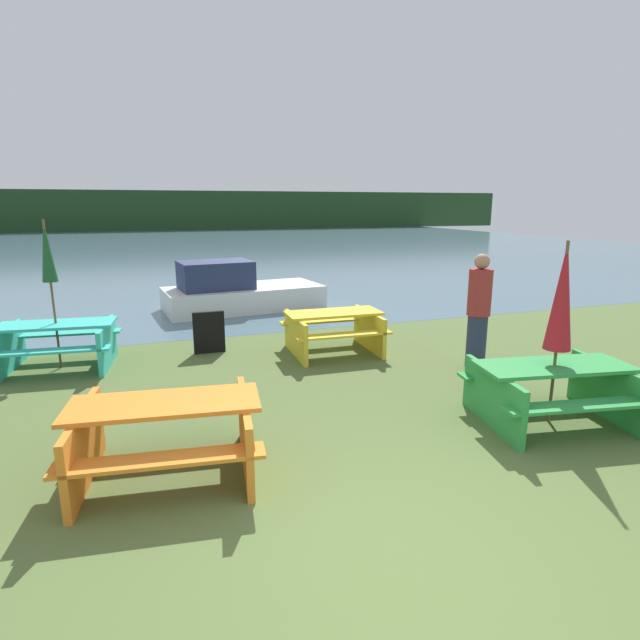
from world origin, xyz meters
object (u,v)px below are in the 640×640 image
Objects in this scene: picnic_table_yellow at (333,328)px; umbrella_darkgreen at (47,253)px; picnic_table_green at (552,387)px; picnic_table_orange at (166,430)px; picnic_table_teal at (58,341)px; person at (478,311)px; signboard at (209,332)px; boat at (236,292)px; umbrella_crimson at (562,297)px.

umbrella_darkgreen reaches higher than picnic_table_yellow.
picnic_table_green is 1.04× the size of picnic_table_orange.
picnic_table_teal is at bearing 144.67° from picnic_table_green.
picnic_table_orange is at bearing -69.20° from picnic_table_teal.
person reaches higher than picnic_table_teal.
person reaches higher than signboard.
picnic_table_green is at bearing -35.33° from umbrella_darkgreen.
umbrella_darkgreen reaches higher than picnic_table_orange.
signboard reaches higher than picnic_table_teal.
picnic_table_orange reaches higher than picnic_table_green.
signboard is (2.40, 0.07, -0.08)m from picnic_table_teal.
picnic_table_yellow is at bearing -7.90° from umbrella_darkgreen.
boat is (2.00, 7.69, -0.01)m from picnic_table_orange.
picnic_table_orange is at bearing -111.31° from boat.
signboard is (-3.58, 4.31, -0.07)m from picnic_table_green.
picnic_table_green is 2.18m from person.
picnic_table_yellow is 0.91× the size of picnic_table_teal.
picnic_table_teal is 0.79× the size of umbrella_darkgreen.
picnic_table_teal is 1.02× the size of person.
umbrella_darkgreen is (-4.51, 0.63, 1.40)m from picnic_table_yellow.
picnic_table_green is 7.46m from umbrella_darkgreen.
picnic_table_yellow is at bearing 48.47° from picnic_table_orange.
picnic_table_teal is 6.78m from person.
person is (6.41, -2.15, -0.93)m from umbrella_darkgreen.
umbrella_crimson is (5.98, -4.24, -0.31)m from umbrella_darkgreen.
boat is 3.79m from signboard.
umbrella_crimson is at bearing -35.33° from picnic_table_teal.
picnic_table_yellow is 4.55m from picnic_table_teal.
picnic_table_green is 0.92× the size of umbrella_crimson.
picnic_table_green is 1.09× the size of person.
picnic_table_orange is at bearing 176.93° from umbrella_crimson.
umbrella_crimson is at bearing -153.43° from picnic_table_green.
picnic_table_green is at bearing -67.82° from picnic_table_yellow.
picnic_table_green is 7.33m from picnic_table_teal.
signboard reaches higher than picnic_table_yellow.
umbrella_darkgreen is 7.33m from umbrella_crimson.
picnic_table_yellow is 0.93× the size of person.
picnic_table_green is 0.50× the size of boat.
boat is (3.52, 3.69, -1.40)m from umbrella_darkgreen.
picnic_table_green is 3.90m from picnic_table_yellow.
picnic_table_teal is at bearing -178.24° from signboard.
picnic_table_orange is 5.25m from person.
person is at bearing 78.27° from picnic_table_green.
picnic_table_orange is 0.48× the size of boat.
picnic_table_green is 1.07× the size of picnic_table_teal.
person is at bearing -18.56° from umbrella_darkgreen.
picnic_table_yellow reaches higher than picnic_table_green.
picnic_table_orange is 0.82× the size of umbrella_darkgreen.
picnic_table_teal reaches higher than picnic_table_yellow.
signboard is at bearing 150.96° from person.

